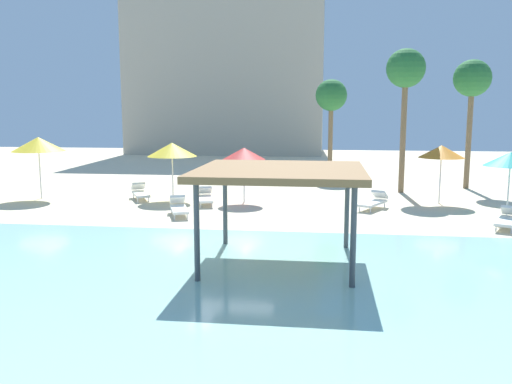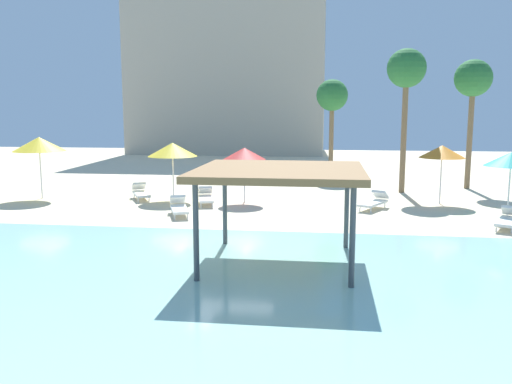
% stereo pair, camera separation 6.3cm
% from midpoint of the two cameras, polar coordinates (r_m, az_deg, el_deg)
% --- Properties ---
extents(ground_plane, '(80.00, 80.00, 0.00)m').
position_cam_midpoint_polar(ground_plane, '(16.93, -2.69, -5.34)').
color(ground_plane, beige).
extents(lagoon_water, '(44.00, 13.50, 0.04)m').
position_cam_midpoint_polar(lagoon_water, '(12.01, -7.11, -11.26)').
color(lagoon_water, '#99D1C6').
rests_on(lagoon_water, ground).
extents(shade_pavilion, '(4.37, 4.37, 2.60)m').
position_cam_midpoint_polar(shade_pavilion, '(14.13, 2.49, 1.93)').
color(shade_pavilion, '#42474C').
rests_on(shade_pavilion, ground).
extents(beach_umbrella_teal_0, '(1.96, 1.96, 2.54)m').
position_cam_midpoint_polar(beach_umbrella_teal_0, '(22.52, 25.41, 3.18)').
color(beach_umbrella_teal_0, silver).
rests_on(beach_umbrella_teal_0, ground).
extents(beach_umbrella_red_2, '(1.92, 1.92, 2.46)m').
position_cam_midpoint_polar(beach_umbrella_red_2, '(23.92, -1.36, 4.11)').
color(beach_umbrella_red_2, silver).
rests_on(beach_umbrella_red_2, ground).
extents(beach_umbrella_yellow_3, '(2.27, 2.27, 2.63)m').
position_cam_midpoint_polar(beach_umbrella_yellow_3, '(24.89, -9.01, 4.48)').
color(beach_umbrella_yellow_3, silver).
rests_on(beach_umbrella_yellow_3, ground).
extents(beach_umbrella_orange_4, '(1.99, 1.99, 2.59)m').
position_cam_midpoint_polar(beach_umbrella_orange_4, '(24.88, 19.08, 4.09)').
color(beach_umbrella_orange_4, silver).
rests_on(beach_umbrella_orange_4, ground).
extents(beach_umbrella_yellow_5, '(2.39, 2.39, 2.87)m').
position_cam_midpoint_polar(beach_umbrella_yellow_5, '(26.88, -22.23, 4.73)').
color(beach_umbrella_yellow_5, silver).
rests_on(beach_umbrella_yellow_5, ground).
extents(lounge_chair_0, '(1.23, 1.99, 0.74)m').
position_cam_midpoint_polar(lounge_chair_0, '(21.34, -8.32, -1.58)').
color(lounge_chair_0, white).
rests_on(lounge_chair_0, ground).
extents(lounge_chair_1, '(1.43, 1.95, 0.74)m').
position_cam_midpoint_polar(lounge_chair_1, '(22.97, 12.39, -0.96)').
color(lounge_chair_1, white).
rests_on(lounge_chair_1, ground).
extents(lounge_chair_2, '(1.07, 1.99, 0.74)m').
position_cam_midpoint_polar(lounge_chair_2, '(23.66, -5.48, -0.51)').
color(lounge_chair_2, white).
rests_on(lounge_chair_2, ground).
extents(lounge_chair_3, '(1.41, 1.96, 0.74)m').
position_cam_midpoint_polar(lounge_chair_3, '(25.45, -12.30, -0.02)').
color(lounge_chair_3, white).
rests_on(lounge_chair_3, ground).
extents(lounge_chair_4, '(1.35, 1.97, 0.74)m').
position_cam_midpoint_polar(lounge_chair_4, '(20.79, 25.16, -2.59)').
color(lounge_chair_4, white).
rests_on(lounge_chair_4, ground).
extents(palm_tree_0, '(1.90, 1.90, 6.69)m').
position_cam_midpoint_polar(palm_tree_0, '(30.23, 21.97, 10.85)').
color(palm_tree_0, brown).
rests_on(palm_tree_0, ground).
extents(palm_tree_1, '(1.90, 1.90, 5.95)m').
position_cam_midpoint_polar(palm_tree_1, '(33.16, 7.96, 9.94)').
color(palm_tree_1, brown).
rests_on(palm_tree_1, ground).
extents(palm_tree_2, '(1.90, 1.90, 7.08)m').
position_cam_midpoint_polar(palm_tree_2, '(27.74, 15.59, 12.17)').
color(palm_tree_2, brown).
rests_on(palm_tree_2, ground).
extents(hotel_block_0, '(18.25, 11.14, 17.36)m').
position_cam_midpoint_polar(hotel_block_0, '(54.19, -2.82, 13.55)').
color(hotel_block_0, '#B2A893').
rests_on(hotel_block_0, ground).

